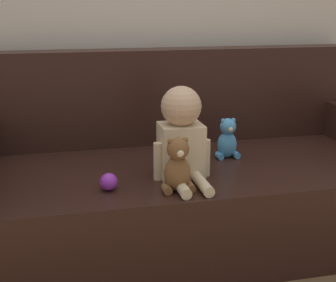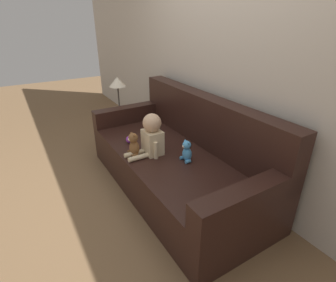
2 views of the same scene
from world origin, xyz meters
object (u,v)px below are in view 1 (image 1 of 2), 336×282
person_baby (182,135)px  toy_ball (109,182)px  couch (185,178)px  plush_toy_side (227,139)px  teddy_bear_brown (178,166)px

person_baby → toy_ball: person_baby is taller
couch → plush_toy_side: couch is taller
teddy_bear_brown → plush_toy_side: (0.36, 0.38, -0.01)m
teddy_bear_brown → toy_ball: teddy_bear_brown is taller
plush_toy_side → toy_ball: size_ratio=2.76×
toy_ball → person_baby: bearing=15.1°
person_baby → plush_toy_side: bearing=35.7°
teddy_bear_brown → plush_toy_side: 0.52m
couch → person_baby: 0.41m
couch → teddy_bear_brown: bearing=-109.2°
couch → plush_toy_side: bearing=-13.2°
couch → teddy_bear_brown: size_ratio=9.30×
teddy_bear_brown → toy_ball: (-0.28, 0.07, -0.07)m
couch → toy_ball: (-0.43, -0.35, 0.15)m
teddy_bear_brown → toy_ball: size_ratio=3.12×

